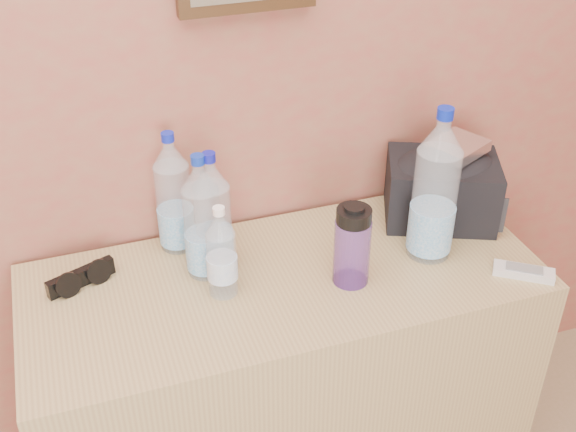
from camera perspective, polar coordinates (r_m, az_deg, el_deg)
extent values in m
cube|color=tan|center=(1.90, -0.25, -13.56)|extent=(1.18, 0.49, 0.74)
cylinder|color=silver|center=(1.60, -6.77, -0.57)|extent=(0.08, 0.08, 0.26)
cylinder|color=#102FAA|center=(1.52, -7.17, 4.44)|extent=(0.03, 0.03, 0.02)
cylinder|color=white|center=(1.69, -9.00, 1.36)|extent=(0.08, 0.08, 0.26)
cylinder|color=#1121B8|center=(1.62, -9.50, 6.18)|extent=(0.03, 0.03, 0.02)
cylinder|color=silver|center=(1.61, -5.94, -0.32)|extent=(0.08, 0.08, 0.26)
cylinder|color=#1216A1|center=(1.53, -6.28, 4.64)|extent=(0.03, 0.03, 0.02)
cylinder|color=silver|center=(1.66, 11.53, 1.74)|extent=(0.10, 0.10, 0.33)
cylinder|color=#0A21B1|center=(1.57, 12.34, 7.93)|extent=(0.04, 0.04, 0.02)
cylinder|color=white|center=(1.55, -5.27, -3.23)|extent=(0.06, 0.06, 0.19)
cylinder|color=white|center=(1.49, -5.50, 0.41)|extent=(0.03, 0.03, 0.02)
cylinder|color=#623598|center=(1.60, 5.07, -2.83)|extent=(0.08, 0.08, 0.16)
cylinder|color=black|center=(1.54, 5.25, 0.15)|extent=(0.08, 0.08, 0.04)
cube|color=silver|center=(1.73, 18.12, -4.23)|extent=(0.14, 0.11, 0.02)
cube|color=white|center=(1.80, 13.24, 5.33)|extent=(0.17, 0.16, 0.03)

